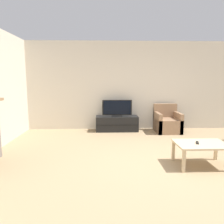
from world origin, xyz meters
TOP-DOWN VIEW (x-y plane):
  - ground_plane at (0.00, 0.00)m, footprint 24.00×24.00m
  - wall_back at (0.00, 2.99)m, footprint 12.00×0.06m
  - tv_stand at (-0.81, 2.69)m, footprint 1.26×0.48m
  - tv at (-0.81, 2.68)m, footprint 0.89×0.18m
  - armchair at (0.68, 2.52)m, footprint 0.70×0.76m
  - coffee_table at (0.56, -0.08)m, footprint 0.91×0.64m
  - remote at (0.48, -0.07)m, footprint 0.09×0.15m

SIDE VIEW (x-z plane):
  - ground_plane at x=0.00m, z-range 0.00..0.00m
  - tv_stand at x=-0.81m, z-range 0.00..0.45m
  - armchair at x=0.68m, z-range -0.13..0.68m
  - coffee_table at x=0.56m, z-range 0.15..0.57m
  - remote at x=0.48m, z-range 0.41..0.43m
  - tv at x=-0.81m, z-range 0.43..0.92m
  - wall_back at x=0.00m, z-range 0.00..2.70m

